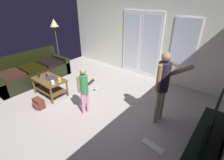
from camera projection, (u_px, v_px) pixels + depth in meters
ground_plane at (86, 105)px, 4.31m from camera, size 6.01×5.23×0.02m
wall_back_with_doors at (142, 35)px, 5.47m from camera, size 6.01×0.09×2.79m
leather_couch at (32, 72)px, 5.44m from camera, size 0.99×2.26×0.88m
coffee_table at (50, 83)px, 4.61m from camera, size 0.93×0.56×0.49m
tv_stand at (205, 143)px, 2.93m from camera, size 0.41×1.71×0.41m
flat_screen_tv at (213, 119)px, 2.69m from camera, size 0.08×1.25×0.64m
person_adult at (163, 83)px, 3.36m from camera, size 0.66×0.43×1.58m
person_child at (84, 88)px, 3.72m from camera, size 0.47×0.30×1.14m
floor_lamp at (54, 26)px, 5.99m from camera, size 0.30×0.30×1.79m
backpack at (39, 104)px, 4.16m from camera, size 0.31×0.21×0.24m
loose_keyboard at (153, 146)px, 3.11m from camera, size 0.45×0.18×0.02m
laptop_closed at (52, 78)px, 4.55m from camera, size 0.36×0.23×0.02m
cup_near_edge at (59, 80)px, 4.38m from camera, size 0.08×0.08×0.10m
cup_by_laptop at (53, 82)px, 4.26m from camera, size 0.08×0.08×0.10m
tv_remote_black at (47, 75)px, 4.74m from camera, size 0.18×0.11×0.02m
dvd_remote_slim at (39, 76)px, 4.67m from camera, size 0.16×0.15×0.02m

